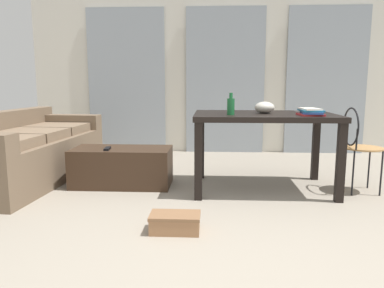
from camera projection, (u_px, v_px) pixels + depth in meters
ground_plane at (231, 193)px, 3.59m from camera, size 9.08×9.08×0.00m
wall_back at (225, 70)px, 5.65m from camera, size 5.91×0.10×2.53m
curtains at (225, 81)px, 5.59m from camera, size 4.20×0.03×2.18m
couch at (25, 152)px, 4.01m from camera, size 1.04×2.14×0.75m
coffee_table at (122, 167)px, 3.83m from camera, size 1.00×0.49×0.39m
craft_table at (264, 123)px, 3.63m from camera, size 1.36×0.90×0.76m
wire_chair at (357, 140)px, 3.55m from camera, size 0.37×0.38×0.83m
bottle_near at (231, 106)px, 3.42m from camera, size 0.07×0.07×0.20m
bowl at (265, 107)px, 3.62m from camera, size 0.19×0.19×0.11m
book_stack at (311, 112)px, 3.37m from camera, size 0.22×0.29×0.07m
scissors at (300, 111)px, 3.90m from camera, size 0.10×0.05×0.00m
tv_remote_primary at (107, 149)px, 3.71m from camera, size 0.06×0.16×0.02m
shoebox at (175, 223)px, 2.63m from camera, size 0.36×0.21×0.13m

